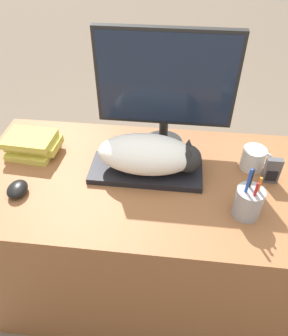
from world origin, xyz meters
TOP-DOWN VIEW (x-y plane):
  - desk at (0.00, 0.34)m, footprint 1.31×0.68m
  - keyboard at (0.01, 0.36)m, footprint 0.42×0.17m
  - cat at (0.02, 0.36)m, footprint 0.38×0.18m
  - monitor at (0.06, 0.55)m, footprint 0.52×0.16m
  - computer_mouse at (-0.44, 0.20)m, footprint 0.07×0.09m
  - coffee_mug at (0.41, 0.44)m, footprint 0.12×0.09m
  - pen_cup at (0.36, 0.20)m, footprint 0.09×0.09m
  - phone at (0.47, 0.37)m, footprint 0.06×0.03m
  - book_stack at (-0.47, 0.44)m, footprint 0.22×0.17m

SIDE VIEW (x-z plane):
  - desk at x=0.00m, z-range 0.00..0.73m
  - keyboard at x=0.01m, z-range 0.73..0.76m
  - computer_mouse at x=-0.44m, z-range 0.73..0.77m
  - book_stack at x=-0.47m, z-range 0.73..0.82m
  - coffee_mug at x=0.41m, z-range 0.73..0.82m
  - phone at x=0.47m, z-range 0.73..0.84m
  - pen_cup at x=0.36m, z-range 0.69..0.89m
  - cat at x=0.02m, z-range 0.76..0.90m
  - monitor at x=0.06m, z-range 0.77..1.25m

